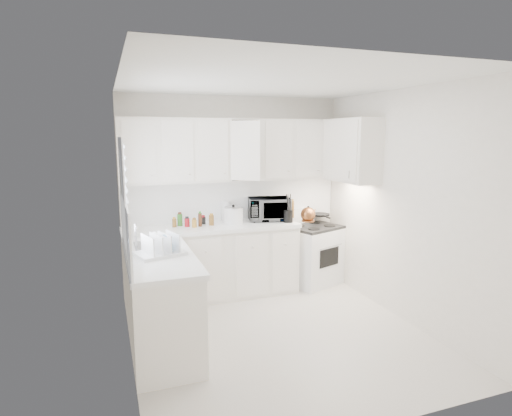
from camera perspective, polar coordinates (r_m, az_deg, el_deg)
name	(u,v)px	position (r m, az deg, el deg)	size (l,w,h in m)	color
floor	(278,334)	(4.73, 2.99, -16.52)	(3.20, 3.20, 0.00)	silver
ceiling	(280,82)	(4.27, 3.31, 16.59)	(3.20, 3.20, 0.00)	white
wall_back	(234,194)	(5.80, -3.00, 1.91)	(3.00, 3.00, 0.00)	white
wall_front	(372,256)	(2.94, 15.38, -6.24)	(3.00, 3.00, 0.00)	white
wall_left	(125,225)	(3.99, -17.18, -2.14)	(3.20, 3.20, 0.00)	white
wall_right	(401,206)	(5.08, 18.95, 0.26)	(3.20, 3.20, 0.00)	white
window_blinds	(124,192)	(4.29, -17.30, 2.06)	(0.06, 0.96, 1.06)	white
lower_cabinets_back	(212,263)	(5.60, -5.89, -7.33)	(2.22, 0.60, 0.90)	white
lower_cabinets_left	(160,302)	(4.44, -12.79, -12.18)	(0.60, 1.60, 0.90)	white
countertop_back	(212,227)	(5.47, -5.95, -2.60)	(2.24, 0.64, 0.05)	white
countertop_left	(159,256)	(4.29, -12.90, -6.27)	(0.64, 1.62, 0.05)	white
backsplash_back	(234,199)	(5.80, -2.97, 1.17)	(2.98, 0.02, 0.55)	white
backsplash_left	(126,228)	(4.20, -17.12, -2.60)	(0.02, 1.60, 0.55)	white
upper_cabinets_back	(237,180)	(5.62, -2.53, 3.72)	(3.00, 0.33, 0.80)	white
upper_cabinets_right	(350,182)	(5.62, 12.53, 3.49)	(0.33, 0.90, 0.80)	white
sink	(154,234)	(4.59, -13.50, -3.37)	(0.42, 0.38, 0.30)	gray
stove	(314,247)	(6.07, 7.76, -5.19)	(0.70, 0.57, 1.07)	white
tea_kettle	(308,213)	(5.73, 7.01, -0.72)	(0.25, 0.21, 0.23)	brown
frying_pan	(320,214)	(6.19, 8.65, -0.81)	(0.26, 0.45, 0.04)	black
microwave	(269,206)	(5.75, 1.76, 0.21)	(0.55, 0.31, 0.37)	gray
rice_cooker	(233,214)	(5.53, -3.05, -0.83)	(0.25, 0.25, 0.25)	white
paper_towel	(226,211)	(5.71, -4.09, -0.41)	(0.12, 0.12, 0.27)	white
utensil_crock	(288,208)	(5.61, 4.38, 0.05)	(0.13, 0.13, 0.39)	black
dish_rack	(159,243)	(4.19, -12.84, -4.61)	(0.44, 0.33, 0.24)	white
spice_left_0	(174,221)	(5.49, -10.96, -1.72)	(0.06, 0.06, 0.13)	brown
spice_left_1	(181,222)	(5.41, -10.03, -1.85)	(0.06, 0.06, 0.13)	#327828
spice_left_2	(186,220)	(5.51, -9.42, -1.62)	(0.06, 0.06, 0.13)	#A8161F
spice_left_3	(193,221)	(5.44, -8.47, -1.75)	(0.06, 0.06, 0.13)	#C1862D
spice_left_4	(197,219)	(5.54, -7.89, -1.53)	(0.06, 0.06, 0.13)	#4F2A16
spice_left_5	(205,220)	(5.47, -6.93, -1.65)	(0.06, 0.06, 0.13)	black
spice_left_6	(209,219)	(5.57, -6.38, -1.43)	(0.06, 0.06, 0.13)	brown
sauce_right_0	(277,211)	(5.90, 2.82, -0.45)	(0.06, 0.06, 0.19)	#A8161F
sauce_right_1	(282,212)	(5.87, 3.54, -0.52)	(0.06, 0.06, 0.19)	#C1862D
sauce_right_2	(284,211)	(5.94, 3.80, -0.39)	(0.06, 0.06, 0.19)	#4F2A16
sauce_right_3	(289,211)	(5.91, 4.52, -0.46)	(0.06, 0.06, 0.19)	black
sauce_right_4	(291,210)	(5.99, 4.76, -0.33)	(0.06, 0.06, 0.19)	brown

